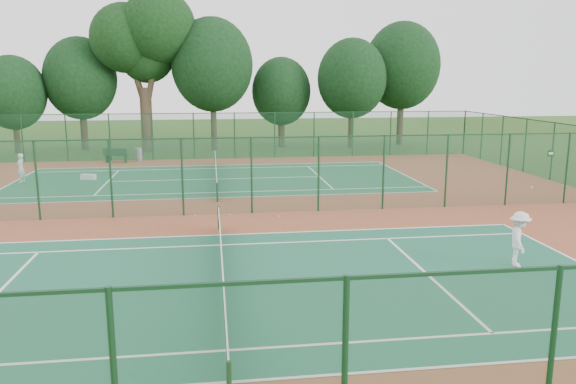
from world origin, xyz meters
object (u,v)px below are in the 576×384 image
(kit_bag, at_px, (88,177))
(big_tree, at_px, (144,38))
(trash_bin, at_px, (139,155))
(bench, at_px, (116,155))
(player_near, at_px, (519,239))
(player_far, at_px, (21,168))

(kit_bag, bearing_deg, big_tree, 98.89)
(trash_bin, bearing_deg, kit_bag, -105.79)
(trash_bin, relative_size, kit_bag, 1.10)
(bench, xyz_separation_m, big_tree, (1.70, 6.62, 8.73))
(bench, relative_size, kit_bag, 1.99)
(player_near, relative_size, bench, 1.03)
(kit_bag, bearing_deg, player_near, -28.56)
(player_near, height_order, bench, player_near)
(bench, bearing_deg, kit_bag, -86.37)
(player_near, relative_size, big_tree, 0.14)
(player_near, distance_m, big_tree, 36.35)
(bench, height_order, kit_bag, bench)
(player_far, distance_m, trash_bin, 9.79)
(player_near, xyz_separation_m, trash_bin, (-15.21, 25.88, -0.43))
(bench, bearing_deg, player_near, -48.53)
(player_near, distance_m, kit_bag, 25.29)
(bench, bearing_deg, trash_bin, 25.67)
(player_near, bearing_deg, big_tree, 46.57)
(trash_bin, relative_size, big_tree, 0.07)
(player_far, height_order, kit_bag, player_far)
(player_near, distance_m, player_far, 27.68)
(player_near, relative_size, player_far, 1.07)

